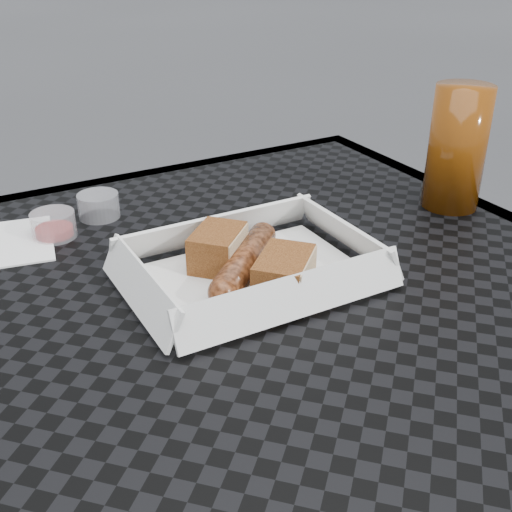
{
  "coord_description": "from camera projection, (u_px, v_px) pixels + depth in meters",
  "views": [
    {
      "loc": [
        -0.24,
        -0.45,
        1.07
      ],
      "look_at": [
        0.03,
        0.03,
        0.78
      ],
      "focal_mm": 45.0,
      "sensor_mm": 36.0,
      "label": 1
    }
  ],
  "objects": [
    {
      "name": "patio_table",
      "position": [
        243.0,
        371.0,
        0.64
      ],
      "size": [
        0.8,
        0.8,
        0.74
      ],
      "color": "black",
      "rests_on": "ground"
    },
    {
      "name": "food_tray",
      "position": [
        251.0,
        276.0,
        0.65
      ],
      "size": [
        0.22,
        0.15,
        0.0
      ],
      "primitive_type": "cube",
      "color": "white",
      "rests_on": "patio_table"
    },
    {
      "name": "bratwurst",
      "position": [
        244.0,
        262.0,
        0.65
      ],
      "size": [
        0.12,
        0.12,
        0.03
      ],
      "rotation": [
        0.0,
        0.0,
        0.76
      ],
      "color": "brown",
      "rests_on": "food_tray"
    },
    {
      "name": "bread_near",
      "position": [
        218.0,
        248.0,
        0.66
      ],
      "size": [
        0.08,
        0.08,
        0.04
      ],
      "primitive_type": "cube",
      "rotation": [
        0.0,
        0.0,
        0.76
      ],
      "color": "brown",
      "rests_on": "food_tray"
    },
    {
      "name": "bread_far",
      "position": [
        284.0,
        272.0,
        0.62
      ],
      "size": [
        0.08,
        0.08,
        0.04
      ],
      "primitive_type": "cube",
      "rotation": [
        0.0,
        0.0,
        0.76
      ],
      "color": "brown",
      "rests_on": "food_tray"
    },
    {
      "name": "veg_garnish",
      "position": [
        322.0,
        285.0,
        0.63
      ],
      "size": [
        0.03,
        0.03,
        0.0
      ],
      "color": "red",
      "rests_on": "food_tray"
    },
    {
      "name": "condiment_cup_sauce",
      "position": [
        54.0,
        225.0,
        0.73
      ],
      "size": [
        0.05,
        0.05,
        0.03
      ],
      "primitive_type": "cylinder",
      "color": "maroon",
      "rests_on": "patio_table"
    },
    {
      "name": "condiment_cup_empty",
      "position": [
        99.0,
        206.0,
        0.78
      ],
      "size": [
        0.05,
        0.05,
        0.03
      ],
      "primitive_type": "cylinder",
      "color": "silver",
      "rests_on": "patio_table"
    },
    {
      "name": "drink_glass",
      "position": [
        457.0,
        148.0,
        0.79
      ],
      "size": [
        0.07,
        0.07,
        0.15
      ],
      "primitive_type": "cylinder",
      "color": "#622E08",
      "rests_on": "patio_table"
    }
  ]
}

